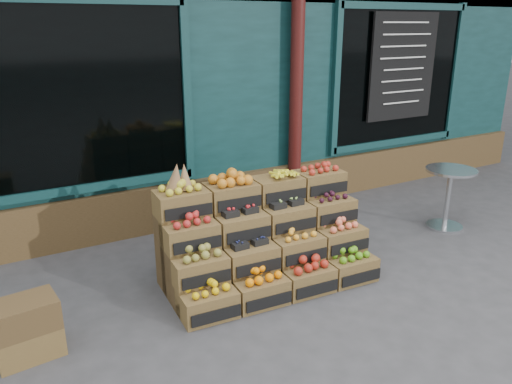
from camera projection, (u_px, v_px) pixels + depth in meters
ground at (307, 288)px, 5.04m from camera, size 60.00×60.00×0.00m
shop_facade at (138, 32)px, 8.48m from camera, size 12.00×6.24×4.80m
crate_display at (263, 243)px, 5.11m from camera, size 2.13×1.14×1.30m
spare_crates at (27, 329)px, 3.94m from camera, size 0.52×0.39×0.49m
bistro_table at (449, 191)px, 6.38m from camera, size 0.63×0.63×0.79m
shopkeeper at (85, 146)px, 6.45m from camera, size 0.88×0.75×2.05m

